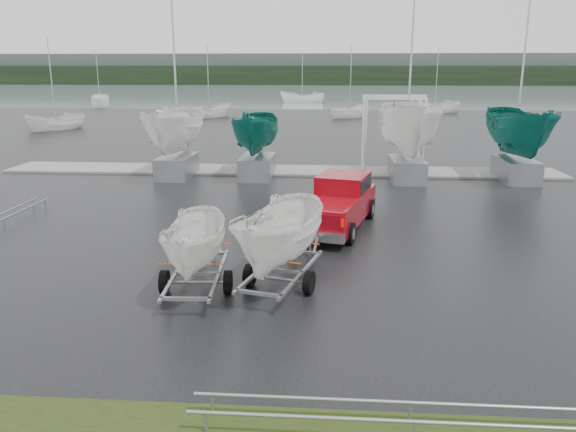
{
  "coord_description": "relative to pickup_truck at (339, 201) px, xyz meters",
  "views": [
    {
      "loc": [
        2.63,
        -17.23,
        5.51
      ],
      "look_at": [
        1.44,
        -1.03,
        1.2
      ],
      "focal_mm": 35.0,
      "sensor_mm": 36.0,
      "label": 1
    }
  ],
  "objects": [
    {
      "name": "ground_plane",
      "position": [
        -3.01,
        -2.25,
        -0.93
      ],
      "size": [
        120.0,
        120.0,
        0.0
      ],
      "primitive_type": "plane",
      "color": "black",
      "rests_on": "ground"
    },
    {
      "name": "lake",
      "position": [
        -3.01,
        97.75,
        -0.93
      ],
      "size": [
        300.0,
        300.0,
        0.0
      ],
      "primitive_type": "plane",
      "color": "gray",
      "rests_on": "ground"
    },
    {
      "name": "dock",
      "position": [
        -3.01,
        10.75,
        -0.88
      ],
      "size": [
        30.0,
        3.0,
        0.12
      ],
      "primitive_type": "cube",
      "color": "gray",
      "rests_on": "ground"
    },
    {
      "name": "treeline",
      "position": [
        -3.01,
        167.75,
        2.07
      ],
      "size": [
        300.0,
        8.0,
        6.0
      ],
      "primitive_type": "cube",
      "color": "black",
      "rests_on": "ground"
    },
    {
      "name": "far_hill",
      "position": [
        -3.01,
        175.75,
        4.07
      ],
      "size": [
        300.0,
        6.0,
        10.0
      ],
      "primitive_type": "cube",
      "color": "#4C5651",
      "rests_on": "ground"
    },
    {
      "name": "pickup_truck",
      "position": [
        0.0,
        0.0,
        0.0
      ],
      "size": [
        3.09,
        5.62,
        1.77
      ],
      "rotation": [
        0.0,
        0.0,
        -0.25
      ],
      "color": "maroon",
      "rests_on": "ground"
    },
    {
      "name": "trailer_hitched",
      "position": [
        -1.54,
        -5.94,
        1.78
      ],
      "size": [
        2.08,
        3.78,
        5.0
      ],
      "rotation": [
        0.0,
        0.0,
        -0.25
      ],
      "color": "gray",
      "rests_on": "ground"
    },
    {
      "name": "trailer_parked",
      "position": [
        -3.66,
        -6.32,
        1.41
      ],
      "size": [
        1.81,
        3.67,
        4.27
      ],
      "rotation": [
        0.0,
        0.0,
        0.06
      ],
      "color": "gray",
      "rests_on": "ground"
    },
    {
      "name": "boat_hoist",
      "position": [
        2.98,
        10.75,
        1.74
      ],
      "size": [
        3.3,
        2.18,
        4.12
      ],
      "color": "silver",
      "rests_on": "ground"
    },
    {
      "name": "keelboat_0",
      "position": [
        -8.22,
        8.75,
        3.05
      ],
      "size": [
        2.5,
        3.2,
        10.67
      ],
      "color": "gray",
      "rests_on": "ground"
    },
    {
      "name": "keelboat_1",
      "position": [
        -4.06,
        8.95,
        2.54
      ],
      "size": [
        2.2,
        3.2,
        6.96
      ],
      "color": "gray",
      "rests_on": "ground"
    },
    {
      "name": "keelboat_2",
      "position": [
        3.53,
        8.75,
        3.59
      ],
      "size": [
        2.84,
        3.2,
        11.02
      ],
      "color": "gray",
      "rests_on": "ground"
    },
    {
      "name": "keelboat_3",
      "position": [
        8.98,
        9.05,
        3.13
      ],
      "size": [
        2.55,
        3.2,
        10.72
      ],
      "color": "gray",
      "rests_on": "ground"
    },
    {
      "name": "mast_rack_2",
      "position": [
        0.99,
        -11.75,
        -0.58
      ],
      "size": [
        7.0,
        0.56,
        0.06
      ],
      "color": "gray",
      "rests_on": "ground"
    },
    {
      "name": "moored_boat_0",
      "position": [
        -25.25,
        30.33,
        -0.92
      ],
      "size": [
        3.18,
        3.2,
        11.07
      ],
      "rotation": [
        0.0,
        0.0,
        5.76
      ],
      "color": "white",
      "rests_on": "ground"
    },
    {
      "name": "moored_boat_1",
      "position": [
        -13.99,
        43.99,
        -0.92
      ],
      "size": [
        3.32,
        3.32,
        11.08
      ],
      "rotation": [
        0.0,
        0.0,
        2.39
      ],
      "color": "white",
      "rests_on": "ground"
    },
    {
      "name": "moored_boat_2",
      "position": [
        1.87,
        45.02,
        -0.92
      ],
      "size": [
        3.12,
        3.12,
        10.89
      ],
      "rotation": [
        0.0,
        0.0,
        2.35
      ],
      "color": "white",
      "rests_on": "ground"
    },
    {
      "name": "moored_boat_3",
      "position": [
        12.7,
        52.79,
        -0.92
      ],
      "size": [
        2.98,
        2.93,
        11.3
      ],
      "rotation": [
        0.0,
        0.0,
        4.91
      ],
      "color": "white",
      "rests_on": "ground"
    },
    {
      "name": "moored_boat_4",
      "position": [
        -33.84,
        61.52,
        -0.92
      ],
      "size": [
        3.41,
        3.45,
        11.49
      ],
      "rotation": [
        0.0,
        0.0,
        3.5
      ],
      "color": "white",
      "rests_on": "ground"
    },
    {
      "name": "moored_boat_5",
      "position": [
        -4.86,
        72.64,
        -0.92
      ],
      "size": [
        3.06,
        3.0,
        11.59
      ],
      "rotation": [
        0.0,
        0.0,
        4.82
      ],
      "color": "white",
      "rests_on": "ground"
    }
  ]
}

